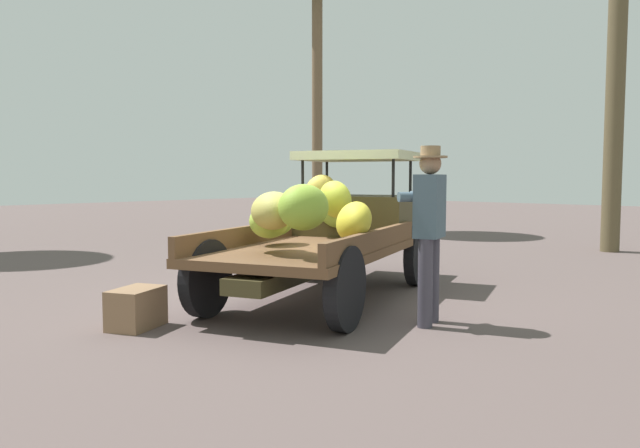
{
  "coord_description": "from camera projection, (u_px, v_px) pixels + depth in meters",
  "views": [
    {
      "loc": [
        -5.39,
        -5.13,
        1.49
      ],
      "look_at": [
        0.04,
        -0.25,
        0.94
      ],
      "focal_mm": 34.09,
      "sensor_mm": 36.0,
      "label": 1
    }
  ],
  "objects": [
    {
      "name": "truck",
      "position": [
        336.0,
        224.0,
        7.8
      ],
      "size": [
        4.66,
        2.88,
        1.86
      ],
      "rotation": [
        0.0,
        0.0,
        0.33
      ],
      "color": "#40381E",
      "rests_on": "ground"
    },
    {
      "name": "wooden_crate",
      "position": [
        136.0,
        308.0,
        6.06
      ],
      "size": [
        0.66,
        0.56,
        0.4
      ],
      "primitive_type": "cube",
      "rotation": [
        0.0,
        0.0,
        0.41
      ],
      "color": "#8A674A",
      "rests_on": "ground"
    },
    {
      "name": "ground_plane",
      "position": [
        303.0,
        299.0,
        7.53
      ],
      "size": [
        60.0,
        60.0,
        0.0
      ],
      "primitive_type": "plane",
      "color": "#5C4D4B"
    },
    {
      "name": "farmer",
      "position": [
        429.0,
        223.0,
        6.14
      ],
      "size": [
        0.54,
        0.5,
        1.82
      ],
      "rotation": [
        0.0,
        0.0,
        1.87
      ],
      "color": "#423F4C",
      "rests_on": "ground"
    }
  ]
}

